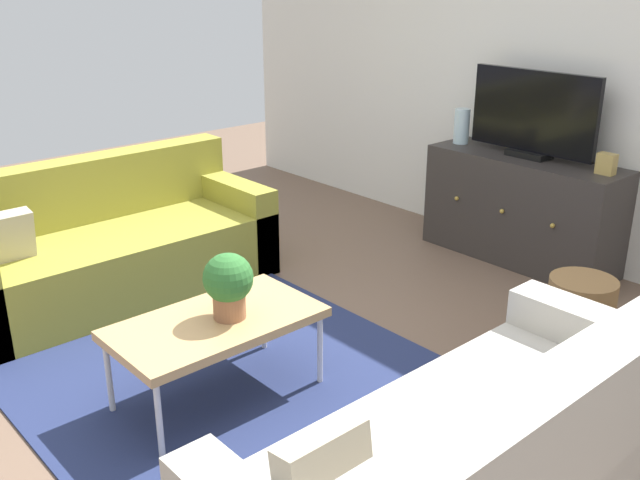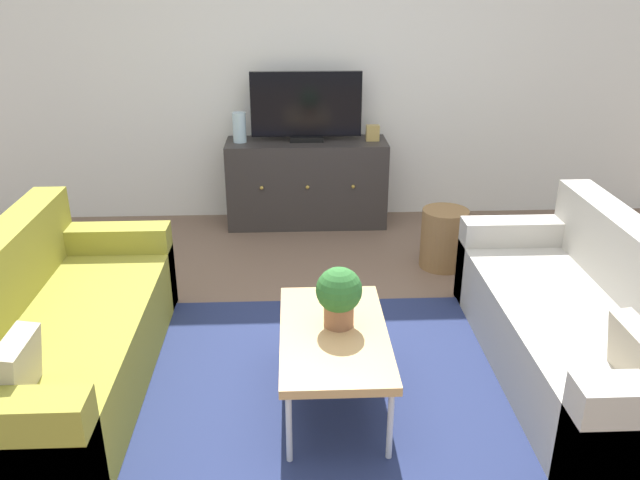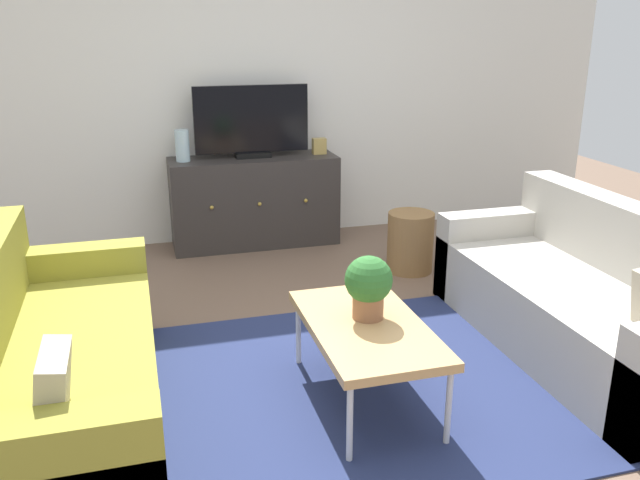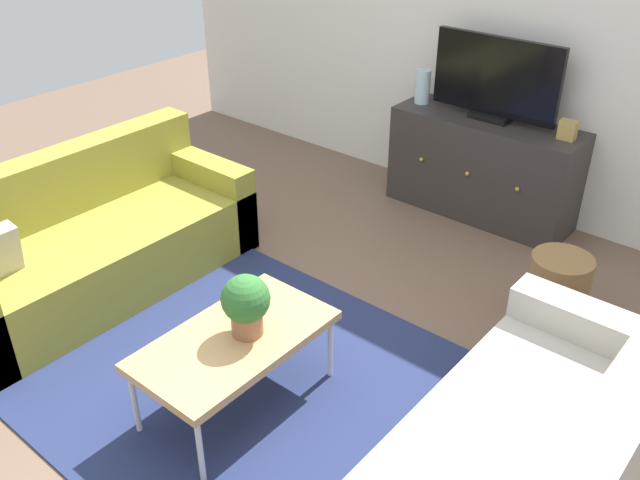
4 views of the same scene
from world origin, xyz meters
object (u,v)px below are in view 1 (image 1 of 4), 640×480
Objects in this scene: mantel_clock at (606,164)px; wicker_basket at (579,319)px; flat_screen_tv at (533,115)px; glass_vase at (462,126)px; potted_plant at (228,283)px; tv_console at (521,209)px; couch_right_side at (488,480)px; coffee_table at (216,325)px; couch_left_side at (107,249)px.

mantel_clock reaches higher than wicker_basket.
flat_screen_tv is 0.58m from glass_vase.
tv_console is (-0.10, 2.49, -0.22)m from potted_plant.
couch_right_side reaches higher than coffee_table.
potted_plant is at bearing -175.36° from couch_right_side.
flat_screen_tv is 0.60m from mantel_clock.
flat_screen_tv is at bearing 121.45° from couch_right_side.
couch_right_side is 2.79m from tv_console.
tv_console is at bearing -0.00° from glass_vase.
wicker_basket is (0.99, -0.94, -0.14)m from tv_console.
couch_left_side is at bearing -120.59° from tv_console.
glass_vase is (-0.55, 0.00, 0.49)m from tv_console.
flat_screen_tv reaches higher than potted_plant.
couch_right_side is 1.41m from coffee_table.
tv_console reaches higher than coffee_table.
glass_vase reaches higher than potted_plant.
mantel_clock is 1.18m from wicker_basket.
wicker_basket is at bearing 30.92° from couch_left_side.
wicker_basket is (0.99, -0.96, -0.79)m from flat_screen_tv.
potted_plant reaches higher than coffee_table.
glass_vase is at bearing 104.68° from potted_plant.
tv_console is (1.40, 2.37, 0.09)m from couch_left_side.
tv_console is 0.70m from mantel_clock.
couch_right_side is at bearing -69.03° from mantel_clock.
mantel_clock reaches higher than potted_plant.
mantel_clock reaches higher than couch_left_side.
potted_plant is 0.34× the size of flat_screen_tv.
coffee_table is 2.55m from tv_console.
mantel_clock is at bearing -2.07° from flat_screen_tv.
tv_console is 10.38× the size of mantel_clock.
tv_console is 0.65m from flat_screen_tv.
glass_vase is at bearing 180.00° from tv_console.
glass_vase is at bearing 130.37° from couch_right_side.
couch_left_side is 2.59m from glass_vase.
couch_right_side is 2.60m from mantel_clock.
glass_vase is (-0.55, -0.02, -0.16)m from flat_screen_tv.
potted_plant is 2.58m from glass_vase.
flat_screen_tv is at bearing 91.54° from coffee_table.
potted_plant is 2.50m from tv_console.
mantel_clock is (1.96, 2.37, 0.52)m from couch_left_side.
couch_right_side is 2.90m from flat_screen_tv.
couch_right_side is 1.44× the size of tv_console.
mantel_clock is at bearing 79.57° from potted_plant.
mantel_clock is (0.55, -0.02, -0.22)m from flat_screen_tv.
flat_screen_tv is (0.00, 0.02, 0.65)m from tv_console.
glass_vase reaches higher than couch_right_side.
couch_left_side is at bearing -129.51° from mantel_clock.
couch_left_side is 2.79m from wicker_basket.
potted_plant is 2.39× the size of mantel_clock.
tv_console is 0.74m from glass_vase.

